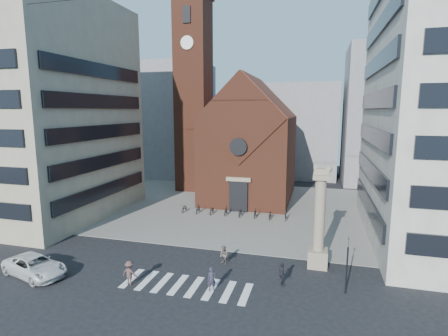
{
  "coord_description": "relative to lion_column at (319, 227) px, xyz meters",
  "views": [
    {
      "loc": [
        9.7,
        -25.76,
        13.01
      ],
      "look_at": [
        0.49,
        8.0,
        7.2
      ],
      "focal_mm": 28.0,
      "sensor_mm": 36.0,
      "label": 1
    }
  ],
  "objects": [
    {
      "name": "ground",
      "position": [
        -10.01,
        -3.0,
        -3.46
      ],
      "size": [
        120.0,
        120.0,
        0.0
      ],
      "primitive_type": "plane",
      "color": "black",
      "rests_on": "ground"
    },
    {
      "name": "piazza",
      "position": [
        -10.01,
        16.0,
        -3.43
      ],
      "size": [
        46.0,
        30.0,
        0.05
      ],
      "primitive_type": "cube",
      "color": "gray",
      "rests_on": "ground"
    },
    {
      "name": "zebra_crossing",
      "position": [
        -9.46,
        -6.0,
        -3.45
      ],
      "size": [
        10.2,
        3.2,
        0.01
      ],
      "primitive_type": null,
      "color": "white",
      "rests_on": "ground"
    },
    {
      "name": "church",
      "position": [
        -10.01,
        22.04,
        4.53
      ],
      "size": [
        12.0,
        16.65,
        18.0
      ],
      "color": "brown",
      "rests_on": "ground"
    },
    {
      "name": "campanile",
      "position": [
        -20.01,
        25.0,
        12.28
      ],
      "size": [
        5.5,
        5.5,
        31.2
      ],
      "color": "brown",
      "rests_on": "ground"
    },
    {
      "name": "building_left",
      "position": [
        -34.01,
        7.0,
        9.54
      ],
      "size": [
        18.0,
        20.0,
        26.0
      ],
      "primitive_type": "cube",
      "color": "tan",
      "rests_on": "ground"
    },
    {
      "name": "bg_block_left",
      "position": [
        -30.01,
        37.0,
        7.54
      ],
      "size": [
        16.0,
        14.0,
        22.0
      ],
      "primitive_type": "cube",
      "color": "gray",
      "rests_on": "ground"
    },
    {
      "name": "bg_block_mid",
      "position": [
        -4.01,
        42.0,
        5.54
      ],
      "size": [
        14.0,
        12.0,
        18.0
      ],
      "primitive_type": "cube",
      "color": "gray",
      "rests_on": "ground"
    },
    {
      "name": "bg_block_right",
      "position": [
        11.99,
        39.0,
        8.54
      ],
      "size": [
        16.0,
        14.0,
        24.0
      ],
      "primitive_type": "cube",
      "color": "gray",
      "rests_on": "ground"
    },
    {
      "name": "lion_column",
      "position": [
        0.0,
        0.0,
        0.0
      ],
      "size": [
        1.63,
        1.6,
        8.68
      ],
      "color": "gray",
      "rests_on": "ground"
    },
    {
      "name": "traffic_light",
      "position": [
        1.99,
        -4.0,
        -1.17
      ],
      "size": [
        0.13,
        0.16,
        4.3
      ],
      "color": "black",
      "rests_on": "ground"
    },
    {
      "name": "white_car",
      "position": [
        -21.66,
        -7.59,
        -2.67
      ],
      "size": [
        6.14,
        3.99,
        1.57
      ],
      "primitive_type": "imported",
      "rotation": [
        0.0,
        0.0,
        1.31
      ],
      "color": "silver",
      "rests_on": "ground"
    },
    {
      "name": "pedestrian_0",
      "position": [
        -7.4,
        -6.16,
        -2.57
      ],
      "size": [
        0.78,
        0.71,
        1.78
      ],
      "primitive_type": "imported",
      "rotation": [
        0.0,
        0.0,
        0.59
      ],
      "color": "#2A2837",
      "rests_on": "ground"
    },
    {
      "name": "pedestrian_1",
      "position": [
        -7.71,
        -1.65,
        -2.65
      ],
      "size": [
        0.99,
        0.92,
        1.62
      ],
      "primitive_type": "imported",
      "rotation": [
        0.0,
        0.0,
        -0.53
      ],
      "color": "#655951",
      "rests_on": "ground"
    },
    {
      "name": "pedestrian_2",
      "position": [
        -2.57,
        -4.04,
        -2.54
      ],
      "size": [
        0.79,
        1.16,
        1.83
      ],
      "primitive_type": "imported",
      "rotation": [
        0.0,
        0.0,
        1.93
      ],
      "color": "#24232A",
      "rests_on": "ground"
    },
    {
      "name": "pedestrian_3",
      "position": [
        -13.6,
        -6.97,
        -2.51
      ],
      "size": [
        1.26,
        0.77,
        1.89
      ],
      "primitive_type": "imported",
      "rotation": [
        0.0,
        0.0,
        3.09
      ],
      "color": "#4A3531",
      "rests_on": "ground"
    },
    {
      "name": "scooter_0",
      "position": [
        -16.73,
        11.94,
        -2.92
      ],
      "size": [
        0.75,
        1.9,
        0.98
      ],
      "primitive_type": "imported",
      "rotation": [
        0.0,
        0.0,
        0.05
      ],
      "color": "black",
      "rests_on": "piazza"
    },
    {
      "name": "scooter_1",
      "position": [
        -14.88,
        11.94,
        -2.86
      ],
      "size": [
        0.61,
        1.84,
        1.09
      ],
      "primitive_type": "imported",
      "rotation": [
        0.0,
        0.0,
        0.05
      ],
      "color": "black",
      "rests_on": "piazza"
    },
    {
      "name": "scooter_2",
      "position": [
        -13.03,
        11.94,
        -2.92
      ],
      "size": [
        0.75,
        1.9,
        0.98
      ],
      "primitive_type": "imported",
      "rotation": [
        0.0,
        0.0,
        0.05
      ],
      "color": "black",
      "rests_on": "piazza"
    },
    {
      "name": "scooter_3",
      "position": [
        -11.18,
        11.94,
        -2.86
      ],
      "size": [
        0.61,
        1.84,
        1.09
      ],
      "primitive_type": "imported",
      "rotation": [
        0.0,
        0.0,
        0.05
      ],
      "color": "black",
      "rests_on": "piazza"
    },
    {
      "name": "scooter_4",
      "position": [
        -9.33,
        11.94,
        -2.92
      ],
      "size": [
        0.75,
        1.9,
        0.98
      ],
      "primitive_type": "imported",
      "rotation": [
        0.0,
        0.0,
        0.05
      ],
      "color": "black",
      "rests_on": "piazza"
    },
    {
      "name": "scooter_5",
      "position": [
        -7.48,
        11.94,
        -2.86
      ],
      "size": [
        0.61,
        1.84,
        1.09
      ],
      "primitive_type": "imported",
      "rotation": [
        0.0,
        0.0,
        0.05
      ],
      "color": "black",
      "rests_on": "piazza"
    },
    {
      "name": "scooter_6",
      "position": [
        -5.63,
        11.94,
        -2.92
      ],
      "size": [
        0.75,
        1.9,
        0.98
      ],
      "primitive_type": "imported",
      "rotation": [
        0.0,
        0.0,
        0.05
      ],
      "color": "black",
      "rests_on": "piazza"
    },
    {
      "name": "scooter_7",
      "position": [
        -3.78,
        11.94,
        -2.86
      ],
      "size": [
        0.61,
        1.84,
        1.09
      ],
      "primitive_type": "imported",
      "rotation": [
        0.0,
        0.0,
        0.05
      ],
      "color": "black",
      "rests_on": "piazza"
    }
  ]
}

